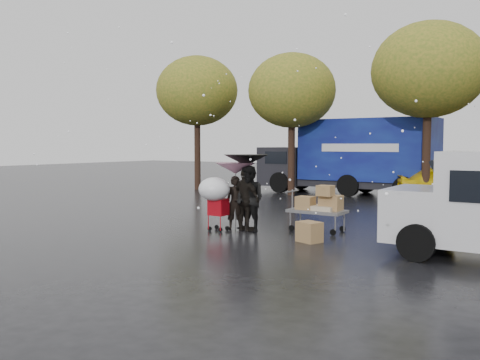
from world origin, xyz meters
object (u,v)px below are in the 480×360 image
Objects in this scene: person_black at (246,199)px; blue_truck at (351,157)px; shopping_cart at (215,192)px; vendor_cart at (320,205)px; yellow_taxi at (454,184)px; person_pink at (236,203)px.

blue_truck is at bearing -67.92° from person_black.
shopping_cart is (-0.64, -0.54, 0.20)m from person_black.
shopping_cart is (-2.37, -1.52, 0.34)m from vendor_cart.
person_black is 11.41m from blue_truck.
yellow_taxi reaches higher than vendor_cart.
blue_truck reaches higher than yellow_taxi.
vendor_cart is 0.34× the size of yellow_taxi.
blue_truck is (-0.77, 11.82, 0.69)m from shopping_cart.
shopping_cart reaches higher than vendor_cart.
person_pink is 2.29m from vendor_cart.
yellow_taxi reaches higher than person_pink.
person_black is at bearing 40.19° from shopping_cart.
vendor_cart is (2.09, 0.94, -0.01)m from person_pink.
blue_truck reaches higher than person_black.
person_black is 0.21× the size of blue_truck.
shopping_cart is at bearing -86.27° from blue_truck.
person_black is 10.89m from yellow_taxi.
vendor_cart is 10.83m from blue_truck.
person_pink is at bearing 138.08° from yellow_taxi.
vendor_cart is at bearing -135.63° from person_black.
yellow_taxi is (3.32, 10.37, -0.10)m from person_black.
blue_truck is (-1.41, 11.28, 0.90)m from person_black.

